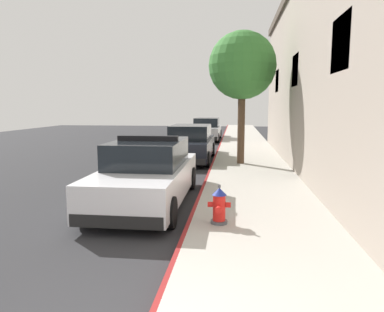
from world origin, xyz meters
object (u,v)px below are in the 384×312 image
Objects in this scene: parked_car_dark_far at (207,130)px; fire_hydrant at (219,206)px; street_tree at (242,66)px; parked_car_silver_ahead at (190,144)px; police_cruiser at (148,174)px.

parked_car_dark_far is 18.63m from fire_hydrant.
parked_car_silver_ahead is at bearing 145.09° from street_tree.
police_cruiser is 6.86m from street_tree.
street_tree is (2.22, -11.12, 3.16)m from parked_car_dark_far.
street_tree is at bearing 86.08° from fire_hydrant.
parked_car_silver_ahead is at bearing 100.58° from fire_hydrant.
parked_car_dark_far is 11.77m from street_tree.
fire_hydrant is at bearing -44.59° from police_cruiser.
fire_hydrant is 0.15× the size of street_tree.
fire_hydrant is (1.84, -1.81, -0.23)m from police_cruiser.
police_cruiser is 0.96× the size of street_tree.
street_tree is (2.34, 5.62, 3.15)m from police_cruiser.
police_cruiser is at bearing -91.30° from parked_car_silver_ahead.
police_cruiser is 1.00× the size of parked_car_dark_far.
fire_hydrant is at bearing -84.73° from parked_car_dark_far.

